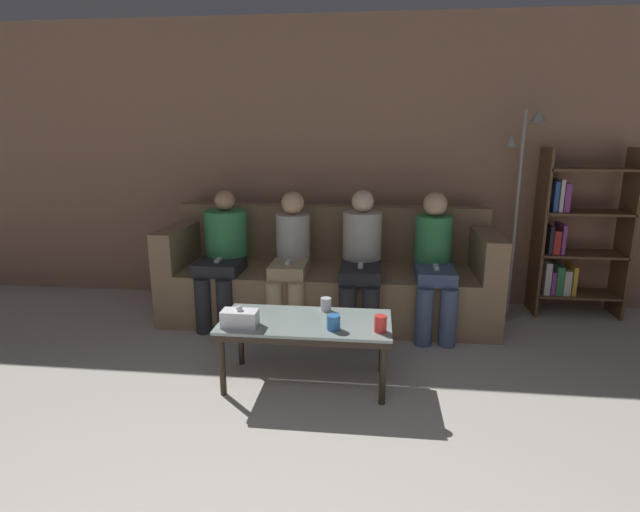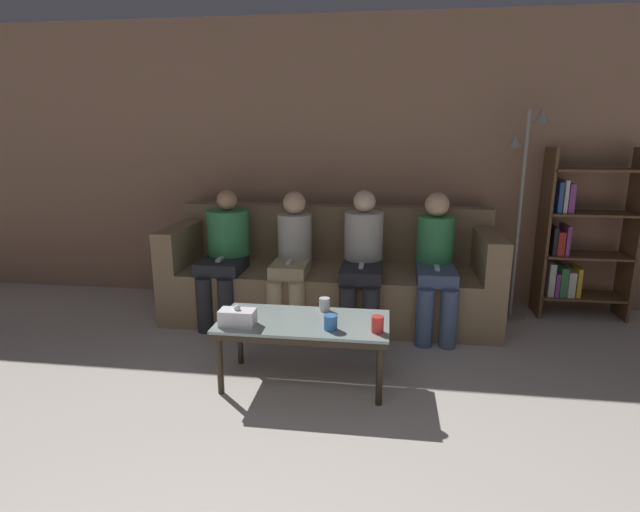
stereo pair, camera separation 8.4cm
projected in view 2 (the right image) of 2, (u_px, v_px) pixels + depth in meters
The scene contains 13 objects.
wall_back at pixel (337, 164), 4.66m from camera, with size 12.00×0.06×2.60m.
couch at pixel (330, 278), 4.39m from camera, with size 2.80×0.90×0.95m.
coffee_table at pixel (304, 327), 3.17m from camera, with size 1.08×0.53×0.43m.
cup_near_left at pixel (377, 324), 2.96m from camera, with size 0.07×0.07×0.10m.
cup_near_right at pixel (331, 322), 3.01m from camera, with size 0.08×0.08×0.09m.
cup_far_center at pixel (324, 304), 3.32m from camera, with size 0.07×0.07×0.09m.
tissue_box at pixel (237, 317), 3.07m from camera, with size 0.22×0.12×0.13m.
bookshelf at pixel (576, 241), 4.31m from camera, with size 0.74×0.32×1.47m.
standing_lamp at pixel (523, 194), 4.14m from camera, with size 0.31×0.26×1.78m.
seated_person_left_end at pixel (225, 250), 4.24m from camera, with size 0.36×0.66×1.11m.
seated_person_mid_left at pixel (292, 256), 4.15m from camera, with size 0.31×0.63×1.11m.
seated_person_mid_right at pixel (362, 256), 4.06m from camera, with size 0.32×0.71×1.13m.
seated_person_right_end at pixel (436, 260), 3.98m from camera, with size 0.31×0.67×1.12m.
Camera 2 is at (0.48, -0.53, 1.59)m, focal length 28.00 mm.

